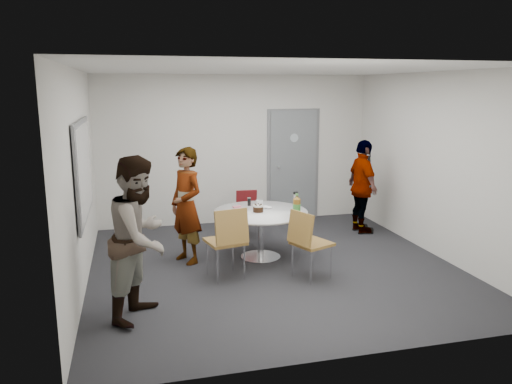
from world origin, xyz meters
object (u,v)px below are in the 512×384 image
object	(u,v)px
person_left	(140,238)
door	(293,165)
chair_near_left	(228,236)
table	(263,217)
person_right	(363,187)
chair_far	(247,209)
whiteboard	(84,169)
chair_near_right	(307,238)
person_main	(186,206)

from	to	relation	value
person_left	door	bearing A→B (deg)	-10.04
chair_near_left	person_left	world-z (taller)	person_left
table	person_right	world-z (taller)	person_right
table	chair_far	size ratio (longest dim) A/B	1.76
chair_far	person_right	world-z (taller)	person_right
chair_near_left	whiteboard	bearing A→B (deg)	150.94
door	person_right	xyz separation A→B (m)	(0.85, -1.22, -0.22)
chair_near_left	person_right	world-z (taller)	person_right
door	chair_near_right	distance (m)	3.19
chair_near_left	chair_near_right	size ratio (longest dim) A/B	1.05
door	whiteboard	world-z (taller)	door
table	chair_far	world-z (taller)	table
whiteboard	person_main	bearing A→B (deg)	13.11
table	person_main	world-z (taller)	person_main
chair_near_right	person_main	xyz separation A→B (m)	(-1.42, 1.07, 0.27)
door	table	size ratio (longest dim) A/B	1.55
person_main	person_right	world-z (taller)	person_main
chair_far	person_main	distance (m)	1.57
table	person_main	bearing A→B (deg)	173.42
chair_near_left	person_left	xyz separation A→B (m)	(-1.11, -0.78, 0.29)
door	chair_far	xyz separation A→B (m)	(-1.11, -0.95, -0.56)
door	person_left	xyz separation A→B (m)	(-2.92, -3.60, -0.14)
door	whiteboard	xyz separation A→B (m)	(-3.56, -2.28, 0.42)
chair_near_left	chair_near_right	xyz separation A→B (m)	(0.99, -0.23, -0.03)
chair_far	person_right	bearing A→B (deg)	175.36
whiteboard	chair_near_left	xyz separation A→B (m)	(1.75, -0.54, -0.85)
door	chair_near_right	world-z (taller)	door
person_right	chair_near_left	bearing A→B (deg)	121.64
door	chair_near_left	xyz separation A→B (m)	(-1.81, -2.82, -0.43)
chair_near_right	person_main	world-z (taller)	person_main
chair_far	person_left	size ratio (longest dim) A/B	0.44
door	chair_far	distance (m)	1.56
chair_near_left	person_main	size ratio (longest dim) A/B	0.59
chair_near_left	person_left	distance (m)	1.39
chair_near_right	person_right	bearing A→B (deg)	114.85
whiteboard	table	world-z (taller)	whiteboard
person_right	whiteboard	bearing A→B (deg)	104.17
chair_near_left	chair_far	size ratio (longest dim) A/B	1.25
person_main	person_left	bearing A→B (deg)	-50.95
chair_far	door	bearing A→B (deg)	-136.27
table	person_left	distance (m)	2.33
chair_far	person_left	world-z (taller)	person_left
whiteboard	chair_near_right	xyz separation A→B (m)	(2.74, -0.77, -0.89)
table	person_left	xyz separation A→B (m)	(-1.77, -1.50, 0.27)
chair_near_right	person_left	bearing A→B (deg)	-98.09
whiteboard	chair_far	world-z (taller)	whiteboard
table	chair_far	bearing A→B (deg)	88.02
whiteboard	person_main	distance (m)	1.49
person_left	chair_near_left	bearing A→B (deg)	-25.87
door	person_right	bearing A→B (deg)	-55.13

